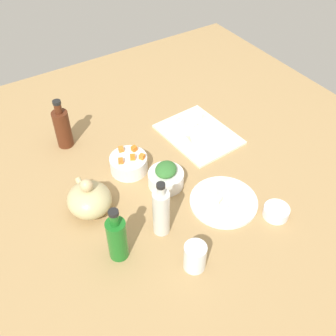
{
  "coord_description": "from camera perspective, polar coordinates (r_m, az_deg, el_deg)",
  "views": [
    {
      "loc": [
        -86.51,
        55.03,
        106.95
      ],
      "look_at": [
        0.0,
        0.0,
        8.0
      ],
      "focal_mm": 42.65,
      "sensor_mm": 36.0,
      "label": 1
    }
  ],
  "objects": [
    {
      "name": "cutting_board",
      "position": [
        1.64,
        4.37,
        4.83
      ],
      "size": [
        32.94,
        26.43,
        1.0
      ],
      "primitive_type": "cube",
      "rotation": [
        0.0,
        0.0,
        0.07
      ],
      "color": "white",
      "rests_on": "tabletop"
    },
    {
      "name": "teapot",
      "position": [
        1.34,
        -11.19,
        -4.37
      ],
      "size": [
        17.01,
        14.62,
        14.04
      ],
      "color": "tan",
      "rests_on": "tabletop"
    },
    {
      "name": "tofu_cube_0",
      "position": [
        1.39,
        7.08,
        -3.28
      ],
      "size": [
        2.59,
        2.59,
        2.2
      ],
      "primitive_type": "cube",
      "rotation": [
        0.0,
        0.0,
        2.94
      ],
      "color": "silver",
      "rests_on": "plate_tofu"
    },
    {
      "name": "carrot_cube_4",
      "position": [
        1.48,
        -6.74,
        2.69
      ],
      "size": [
        2.17,
        2.17,
        1.8
      ],
      "primitive_type": "cube",
      "rotation": [
        0.0,
        0.0,
        2.91
      ],
      "color": "orange",
      "rests_on": "bowl_carrots"
    },
    {
      "name": "carrot_cube_2",
      "position": [
        1.44,
        -3.73,
        1.65
      ],
      "size": [
        2.47,
        2.47,
        1.8
      ],
      "primitive_type": "cube",
      "rotation": [
        0.0,
        0.0,
        0.54
      ],
      "color": "orange",
      "rests_on": "bowl_carrots"
    },
    {
      "name": "bowl_greens",
      "position": [
        1.42,
        -0.3,
        -1.55
      ],
      "size": [
        12.77,
        12.77,
        5.57
      ],
      "primitive_type": "cylinder",
      "color": "white",
      "rests_on": "tabletop"
    },
    {
      "name": "carrot_cube_1",
      "position": [
        1.43,
        -6.77,
        1.02
      ],
      "size": [
        2.38,
        2.38,
        1.8
      ],
      "primitive_type": "cube",
      "rotation": [
        0.0,
        0.0,
        2.72
      ],
      "color": "orange",
      "rests_on": "bowl_carrots"
    },
    {
      "name": "tofu_cube_1",
      "position": [
        1.35,
        7.91,
        -5.64
      ],
      "size": [
        2.31,
        2.31,
        2.2
      ],
      "primitive_type": "cube",
      "rotation": [
        0.0,
        0.0,
        3.09
      ],
      "color": "white",
      "rests_on": "plate_tofu"
    },
    {
      "name": "chopped_greens_mound",
      "position": [
        1.39,
        -0.31,
        -0.22
      ],
      "size": [
        11.15,
        11.36,
        3.64
      ],
      "primitive_type": "ellipsoid",
      "rotation": [
        0.0,
        0.0,
        2.24
      ],
      "color": "#326E2E",
      "rests_on": "bowl_greens"
    },
    {
      "name": "bottle_0",
      "position": [
        1.23,
        -0.97,
        -6.26
      ],
      "size": [
        5.4,
        5.4,
        21.37
      ],
      "color": "silver",
      "rests_on": "tabletop"
    },
    {
      "name": "bowl_carrots",
      "position": [
        1.48,
        -5.63,
        0.62
      ],
      "size": [
        13.84,
        13.84,
        6.09
      ],
      "primitive_type": "cylinder",
      "color": "white",
      "rests_on": "tabletop"
    },
    {
      "name": "dumpling_0",
      "position": [
        1.68,
        1.84,
        6.78
      ],
      "size": [
        7.77,
        7.5,
        2.78
      ],
      "primitive_type": "pyramid",
      "rotation": [
        0.0,
        0.0,
        2.62
      ],
      "color": "beige",
      "rests_on": "cutting_board"
    },
    {
      "name": "dumpling_4",
      "position": [
        1.6,
        7.67,
        4.21
      ],
      "size": [
        5.75,
        5.76,
        3.1
      ],
      "primitive_type": "pyramid",
      "rotation": [
        0.0,
        0.0,
        2.33
      ],
      "color": "beige",
      "rests_on": "cutting_board"
    },
    {
      "name": "carrot_cube_3",
      "position": [
        1.48,
        -4.87,
        2.79
      ],
      "size": [
        2.1,
        2.1,
        1.8
      ],
      "primitive_type": "cube",
      "rotation": [
        0.0,
        0.0,
        0.18
      ],
      "color": "orange",
      "rests_on": "bowl_carrots"
    },
    {
      "name": "drinking_glass_0",
      "position": [
        1.19,
        3.87,
        -12.54
      ],
      "size": [
        6.72,
        6.72,
        9.31
      ],
      "primitive_type": "cylinder",
      "color": "white",
      "rests_on": "tabletop"
    },
    {
      "name": "dumpling_1",
      "position": [
        1.66,
        4.52,
        5.94
      ],
      "size": [
        7.22,
        7.3,
        2.64
      ],
      "primitive_type": "pyramid",
      "rotation": [
        0.0,
        0.0,
        1.1
      ],
      "color": "beige",
      "rests_on": "cutting_board"
    },
    {
      "name": "tofu_cube_3",
      "position": [
        1.4,
        8.89,
        -3.49
      ],
      "size": [
        3.09,
        3.09,
        2.2
      ],
      "primitive_type": "cube",
      "rotation": [
        0.0,
        0.0,
        0.89
      ],
      "color": "white",
      "rests_on": "plate_tofu"
    },
    {
      "name": "tofu_cube_4",
      "position": [
        1.37,
        9.47,
        -4.57
      ],
      "size": [
        2.68,
        2.68,
        2.2
      ],
      "primitive_type": "cube",
      "rotation": [
        0.0,
        0.0,
        2.89
      ],
      "color": "white",
      "rests_on": "plate_tofu"
    },
    {
      "name": "tabletop",
      "position": [
        1.47,
        0.0,
        -1.82
      ],
      "size": [
        190.0,
        190.0,
        3.0
      ],
      "primitive_type": "cube",
      "color": "#A18051",
      "rests_on": "ground"
    },
    {
      "name": "bottle_1",
      "position": [
        1.19,
        -7.29,
        -9.89
      ],
      "size": [
        6.0,
        6.0,
        20.28
      ],
      "color": "#1A6920",
      "rests_on": "tabletop"
    },
    {
      "name": "dumpling_2",
      "position": [
        1.6,
        2.48,
        4.29
      ],
      "size": [
        6.18,
        5.98,
        2.08
      ],
      "primitive_type": "pyramid",
      "rotation": [
        0.0,
        0.0,
        3.45
      ],
      "color": "beige",
      "rests_on": "cutting_board"
    },
    {
      "name": "plate_tofu",
      "position": [
        1.39,
        7.95,
        -4.77
      ],
      "size": [
        23.34,
        23.34,
        1.2
      ],
      "primitive_type": "cylinder",
      "color": "white",
      "rests_on": "tabletop"
    },
    {
      "name": "carrot_cube_0",
      "position": [
        1.44,
        -5.08,
        1.56
      ],
      "size": [
        2.42,
        2.42,
        1.8
      ],
      "primitive_type": "cube",
      "rotation": [
        0.0,
        0.0,
        1.1
      ],
      "color": "orange",
      "rests_on": "bowl_carrots"
    },
    {
      "name": "bowl_small_side",
      "position": [
        1.38,
        15.2,
        -6.06
      ],
      "size": [
        8.57,
        8.57,
        3.64
      ],
      "primitive_type": "cylinder",
      "color": "white",
      "rests_on": "tabletop"
    },
    {
      "name": "tofu_cube_2",
      "position": [
        1.37,
        7.17,
        -4.48
      ],
      "size": [
        2.86,
        2.86,
        2.2
      ],
      "primitive_type": "cube",
      "rotation": [
        0.0,
        0.0,
        0.38
      ],
      "color": "white",
      "rests_on": "plate_tofu"
    },
    {
      "name": "dumpling_3",
      "position": [
        1.72,
        4.69,
        7.61
      ],
      "size": [
        5.08,
        5.24,
        2.87
      ],
      "primitive_type": "pyramid",
      "rotation": [
        0.0,
        0.0,
        4.29
      ],
      "color": "beige",
      "rests_on": "cutting_board"
    },
    {
      "name": "bottle_2",
      "position": [
        1.6,
        -14.85,
        5.6
      ],
      "size": [
        6.21,
        6.21,
        20.77
      ],
      "color": "#4F2412",
      "rests_on": "tabletop"
    }
  ]
}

